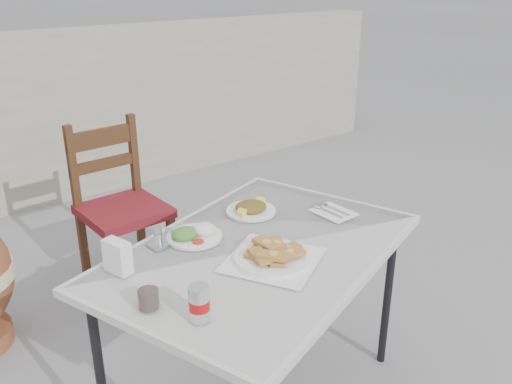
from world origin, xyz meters
TOP-DOWN VIEW (x-y plane):
  - ground at (0.00, 0.00)m, footprint 80.00×80.00m
  - cafe_table at (-0.15, -0.06)m, footprint 1.33×1.10m
  - pide_plate at (-0.18, -0.16)m, footprint 0.40×0.40m
  - salad_rice_plate at (-0.30, 0.14)m, footprint 0.20×0.20m
  - salad_chopped_plate at (-0.00, 0.19)m, footprint 0.20×0.20m
  - soda_can at (-0.54, -0.29)m, footprint 0.06×0.06m
  - cola_glass at (-0.63, -0.15)m, footprint 0.07×0.07m
  - napkin_holder at (-0.61, 0.09)m, footprint 0.07×0.10m
  - condiment_caddy at (-0.42, 0.16)m, footprint 0.10×0.08m
  - cutlery_napkin at (0.25, 0.00)m, footprint 0.13×0.18m
  - chair at (-0.19, 1.07)m, footprint 0.41×0.41m
  - back_wall at (0.00, 2.50)m, footprint 6.00×0.25m

SIDE VIEW (x-z plane):
  - ground at x=0.00m, z-range 0.00..0.00m
  - chair at x=-0.19m, z-range 0.02..0.91m
  - back_wall at x=0.00m, z-range 0.00..1.20m
  - cafe_table at x=-0.15m, z-range 0.30..0.99m
  - cutlery_napkin at x=0.25m, z-range 0.69..0.70m
  - salad_chopped_plate at x=0.00m, z-range 0.69..0.73m
  - salad_rice_plate at x=-0.30m, z-range 0.69..0.74m
  - condiment_caddy at x=-0.42m, z-range 0.68..0.75m
  - pide_plate at x=-0.18m, z-range 0.69..0.75m
  - cola_glass at x=-0.63m, z-range 0.69..0.78m
  - soda_can at x=-0.54m, z-range 0.69..0.80m
  - napkin_holder at x=-0.61m, z-range 0.69..0.80m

